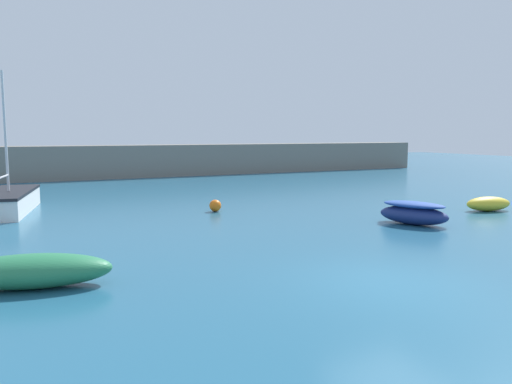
{
  "coord_description": "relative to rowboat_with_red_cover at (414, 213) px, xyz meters",
  "views": [
    {
      "loc": [
        -7.68,
        -8.64,
        3.41
      ],
      "look_at": [
        1.85,
        10.66,
        0.87
      ],
      "focal_mm": 35.0,
      "sensor_mm": 36.0,
      "label": 1
    }
  ],
  "objects": [
    {
      "name": "ground_plane",
      "position": [
        -5.83,
        -5.33,
        -0.53
      ],
      "size": [
        120.0,
        120.0,
        0.2
      ],
      "primitive_type": "cube",
      "color": "#235B7A"
    },
    {
      "name": "harbor_breakwater",
      "position": [
        -5.83,
        25.35,
        0.81
      ],
      "size": [
        55.91,
        2.74,
        2.49
      ],
      "primitive_type": "cube",
      "color": "slate",
      "rests_on": "ground_plane"
    },
    {
      "name": "rowboat_with_red_cover",
      "position": [
        0.0,
        0.0,
        0.0
      ],
      "size": [
        2.12,
        2.85,
        0.87
      ],
      "rotation": [
        0.0,
        0.0,
        5.14
      ],
      "color": "navy",
      "rests_on": "ground_plane"
    },
    {
      "name": "sailboat_tall_mast",
      "position": [
        -13.63,
        9.9,
        0.06
      ],
      "size": [
        2.75,
        6.19,
        6.04
      ],
      "rotation": [
        0.0,
        0.0,
        1.38
      ],
      "color": "white",
      "rests_on": "ground_plane"
    },
    {
      "name": "rowboat_white_midwater",
      "position": [
        -13.2,
        -2.15,
        -0.05
      ],
      "size": [
        3.62,
        1.97,
        0.76
      ],
      "rotation": [
        0.0,
        0.0,
        2.89
      ],
      "color": "#287A4C",
      "rests_on": "ground_plane"
    },
    {
      "name": "dinghy_near_pier",
      "position": [
        5.32,
        1.0,
        -0.12
      ],
      "size": [
        2.24,
        1.37,
        0.63
      ],
      "rotation": [
        0.0,
        0.0,
        2.92
      ],
      "color": "yellow",
      "rests_on": "ground_plane"
    },
    {
      "name": "mooring_buoy_orange",
      "position": [
        -5.56,
        6.16,
        -0.17
      ],
      "size": [
        0.52,
        0.52,
        0.52
      ],
      "primitive_type": "sphere",
      "color": "orange",
      "rests_on": "ground_plane"
    }
  ]
}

